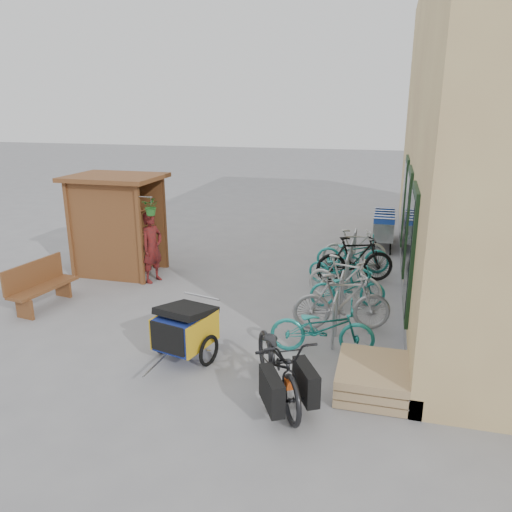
% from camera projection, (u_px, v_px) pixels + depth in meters
% --- Properties ---
extents(ground, '(80.00, 80.00, 0.00)m').
position_uv_depth(ground, '(210.00, 328.00, 9.28)').
color(ground, gray).
extents(kiosk, '(2.49, 1.65, 2.40)m').
position_uv_depth(kiosk, '(114.00, 211.00, 11.91)').
color(kiosk, brown).
rests_on(kiosk, ground).
extents(bike_rack, '(0.05, 5.35, 0.86)m').
position_uv_depth(bike_rack, '(347.00, 272.00, 10.79)').
color(bike_rack, '#A5A8AD').
rests_on(bike_rack, ground).
extents(pallet_stack, '(1.00, 1.20, 0.40)m').
position_uv_depth(pallet_stack, '(372.00, 378.00, 7.19)').
color(pallet_stack, tan).
rests_on(pallet_stack, ground).
extents(bench, '(0.67, 1.56, 0.96)m').
position_uv_depth(bench, '(40.00, 284.00, 10.13)').
color(bench, brown).
rests_on(bench, ground).
extents(shopping_carts, '(0.59, 2.35, 1.06)m').
position_uv_depth(shopping_carts, '(384.00, 224.00, 14.64)').
color(shopping_carts, silver).
rests_on(shopping_carts, ground).
extents(child_trailer, '(1.06, 1.67, 0.96)m').
position_uv_depth(child_trailer, '(185.00, 328.00, 8.04)').
color(child_trailer, navy).
rests_on(child_trailer, ground).
extents(cargo_bike, '(1.59, 2.11, 1.06)m').
position_uv_depth(cargo_bike, '(279.00, 364.00, 6.94)').
color(cargo_bike, black).
rests_on(cargo_bike, ground).
extents(person_kiosk, '(0.56, 0.69, 1.65)m').
position_uv_depth(person_kiosk, '(152.00, 247.00, 11.51)').
color(person_kiosk, maroon).
rests_on(person_kiosk, ground).
extents(bike_0, '(1.77, 0.77, 0.90)m').
position_uv_depth(bike_0, '(322.00, 328.00, 8.23)').
color(bike_0, teal).
rests_on(bike_0, ground).
extents(bike_1, '(1.86, 0.93, 1.08)m').
position_uv_depth(bike_1, '(342.00, 302.00, 9.08)').
color(bike_1, '#97989C').
rests_on(bike_1, ground).
extents(bike_2, '(1.63, 0.92, 0.81)m').
position_uv_depth(bike_2, '(348.00, 288.00, 10.16)').
color(bike_2, teal).
rests_on(bike_2, ground).
extents(bike_3, '(1.70, 0.93, 0.98)m').
position_uv_depth(bike_3, '(345.00, 279.00, 10.41)').
color(bike_3, '#B3B2AE').
rests_on(bike_3, ground).
extents(bike_4, '(1.60, 0.89, 0.79)m').
position_uv_depth(bike_4, '(340.00, 269.00, 11.33)').
color(bike_4, teal).
rests_on(bike_4, ground).
extents(bike_5, '(1.89, 1.10, 1.09)m').
position_uv_depth(bike_5, '(355.00, 259.00, 11.55)').
color(bike_5, black).
rests_on(bike_5, ground).
extents(bike_6, '(1.80, 0.72, 0.93)m').
position_uv_depth(bike_6, '(353.00, 254.00, 12.29)').
color(bike_6, teal).
rests_on(bike_6, ground).
extents(bike_7, '(1.69, 0.87, 0.98)m').
position_uv_depth(bike_7, '(354.00, 248.00, 12.66)').
color(bike_7, '#B3B2AE').
rests_on(bike_7, ground).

